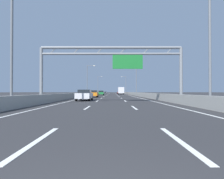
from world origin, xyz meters
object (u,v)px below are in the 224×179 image
red_car (120,92)px  green_car (102,93)px  streetlamp_left_mid (89,78)px  orange_car (94,94)px  sign_gantry (114,60)px  streetlamp_right_mid (136,78)px  streetlamp_right_far (126,84)px  white_car (85,95)px  streetlamp_left_near (16,38)px  box_truck (121,90)px  streetlamp_left_far (99,84)px  streetlamp_right_near (208,38)px

red_car → green_car: bearing=-102.7°
streetlamp_left_mid → orange_car: size_ratio=2.28×
sign_gantry → streetlamp_left_mid: (-7.71, 34.76, 0.56)m
streetlamp_right_mid → red_car: bearing=96.1°
streetlamp_left_mid → streetlamp_right_far: (14.93, 40.89, 0.00)m
white_car → red_car: white_car is taller
sign_gantry → orange_car: bearing=103.2°
streetlamp_left_near → streetlamp_right_far: 83.13m
sign_gantry → box_truck: size_ratio=2.12×
streetlamp_right_far → white_car: (-11.09, -71.61, -4.64)m
streetlamp_right_mid → orange_car: 21.46m
streetlamp_right_mid → streetlamp_left_near: bearing=-110.1°
streetlamp_left_near → streetlamp_right_far: size_ratio=1.00×
streetlamp_left_mid → streetlamp_right_far: 43.53m
streetlamp_left_mid → streetlamp_right_mid: size_ratio=1.00×
streetlamp_left_near → streetlamp_left_mid: (0.00, 40.89, 0.00)m
streetlamp_left_far → streetlamp_right_near: bearing=-79.7°
streetlamp_left_near → streetlamp_left_far: same height
streetlamp_left_mid → green_car: size_ratio=2.32×
streetlamp_left_near → streetlamp_left_mid: bearing=90.0°
streetlamp_left_near → white_car: bearing=69.3°
streetlamp_right_far → box_truck: bearing=-99.2°
green_car → white_car: bearing=-90.2°
sign_gantry → red_car: (3.51, 69.55, -4.10)m
streetlamp_right_near → streetlamp_right_far: 81.78m
red_car → box_truck: size_ratio=0.55×
streetlamp_right_near → streetlamp_left_far: size_ratio=1.00×
streetlamp_left_far → red_car: bearing=-28.5°
streetlamp_left_mid → streetlamp_left_far: size_ratio=1.00×
green_car → streetlamp_right_far: bearing=74.1°
streetlamp_right_mid → streetlamp_right_far: size_ratio=1.00×
orange_car → green_car: green_car is taller
streetlamp_left_mid → orange_car: streetlamp_left_mid is taller
streetlamp_left_mid → red_car: streetlamp_left_mid is taller
streetlamp_right_mid → box_truck: (-3.69, 18.18, -3.80)m
streetlamp_left_mid → streetlamp_left_far: same height
white_car → box_truck: box_truck is taller
streetlamp_left_far → orange_car: 58.87m
streetlamp_right_mid → orange_car: (-11.24, -17.68, -4.65)m
streetlamp_right_near → orange_car: streetlamp_right_near is taller
streetlamp_left_near → box_truck: bearing=79.2°
streetlamp_right_mid → box_truck: streetlamp_right_mid is taller
streetlamp_left_far → green_car: size_ratio=2.32×
sign_gantry → streetlamp_right_mid: size_ratio=1.70×
streetlamp_left_mid → white_car: 31.30m
streetlamp_left_mid → streetlamp_left_far: (0.00, 40.89, 0.00)m
orange_car → streetlamp_left_near: bearing=-99.0°
streetlamp_left_mid → streetlamp_left_far: bearing=90.0°
green_car → red_car: size_ratio=0.97×
streetlamp_right_near → box_truck: (-3.69, 59.07, -3.80)m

